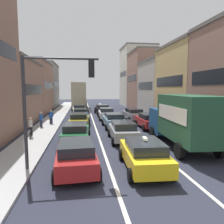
{
  "coord_description": "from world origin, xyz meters",
  "views": [
    {
      "loc": [
        -3.01,
        -9.53,
        4.01
      ],
      "look_at": [
        0.0,
        12.0,
        1.6
      ],
      "focal_mm": 34.28,
      "sensor_mm": 36.0,
      "label": 1
    }
  ],
  "objects_px": {
    "traffic_light_pole": "(51,92)",
    "taxi_centre_lane_front": "(144,154)",
    "sedan_centre_lane_fifth": "(102,109)",
    "wagon_right_lane_far": "(133,114)",
    "cyclist_on_sidewalk": "(31,128)",
    "sedan_left_lane_fourth": "(80,114)",
    "sedan_right_lane_behind_truck": "(149,120)",
    "sedan_centre_lane_second": "(123,130)",
    "sedan_left_lane_front": "(76,155)",
    "sedan_left_lane_fifth": "(79,109)",
    "bus_mid_queue_primary": "(80,94)",
    "coupe_centre_lane_fourth": "(106,113)",
    "pedestrian_mid_sidewalk": "(41,119)",
    "hatchback_centre_lane_third": "(113,120)",
    "removalist_box_truck": "(183,119)",
    "wagon_left_lane_second": "(76,133)",
    "sedan_left_lane_third": "(79,120)",
    "pedestrian_near_kerb": "(51,116)"
  },
  "relations": [
    {
      "from": "sedan_centre_lane_fifth",
      "to": "sedan_left_lane_fifth",
      "type": "distance_m",
      "value": 3.59
    },
    {
      "from": "sedan_left_lane_third",
      "to": "pedestrian_mid_sidewalk",
      "type": "relative_size",
      "value": 2.66
    },
    {
      "from": "pedestrian_mid_sidewalk",
      "to": "sedan_centre_lane_fifth",
      "type": "bearing_deg",
      "value": 72.39
    },
    {
      "from": "traffic_light_pole",
      "to": "bus_mid_queue_primary",
      "type": "distance_m",
      "value": 31.62
    },
    {
      "from": "traffic_light_pole",
      "to": "bus_mid_queue_primary",
      "type": "relative_size",
      "value": 0.52
    },
    {
      "from": "sedan_left_lane_front",
      "to": "sedan_left_lane_fifth",
      "type": "distance_m",
      "value": 22.88
    },
    {
      "from": "removalist_box_truck",
      "to": "pedestrian_mid_sidewalk",
      "type": "distance_m",
      "value": 13.85
    },
    {
      "from": "hatchback_centre_lane_third",
      "to": "sedan_left_lane_fourth",
      "type": "height_order",
      "value": "same"
    },
    {
      "from": "sedan_left_lane_third",
      "to": "coupe_centre_lane_fourth",
      "type": "bearing_deg",
      "value": -27.4
    },
    {
      "from": "coupe_centre_lane_fourth",
      "to": "cyclist_on_sidewalk",
      "type": "bearing_deg",
      "value": 145.81
    },
    {
      "from": "traffic_light_pole",
      "to": "hatchback_centre_lane_third",
      "type": "height_order",
      "value": "traffic_light_pole"
    },
    {
      "from": "sedan_centre_lane_second",
      "to": "sedan_left_lane_third",
      "type": "height_order",
      "value": "same"
    },
    {
      "from": "traffic_light_pole",
      "to": "sedan_left_lane_fourth",
      "type": "xyz_separation_m",
      "value": [
        1.2,
        16.52,
        -3.02
      ]
    },
    {
      "from": "taxi_centre_lane_front",
      "to": "cyclist_on_sidewalk",
      "type": "relative_size",
      "value": 2.53
    },
    {
      "from": "taxi_centre_lane_front",
      "to": "bus_mid_queue_primary",
      "type": "relative_size",
      "value": 0.41
    },
    {
      "from": "taxi_centre_lane_front",
      "to": "sedan_left_lane_third",
      "type": "distance_m",
      "value": 12.43
    },
    {
      "from": "sedan_centre_lane_fifth",
      "to": "wagon_right_lane_far",
      "type": "bearing_deg",
      "value": -158.23
    },
    {
      "from": "sedan_left_lane_third",
      "to": "pedestrian_mid_sidewalk",
      "type": "bearing_deg",
      "value": 92.08
    },
    {
      "from": "removalist_box_truck",
      "to": "sedan_left_lane_fifth",
      "type": "distance_m",
      "value": 20.98
    },
    {
      "from": "traffic_light_pole",
      "to": "sedan_centre_lane_second",
      "type": "bearing_deg",
      "value": 49.98
    },
    {
      "from": "sedan_centre_lane_fifth",
      "to": "sedan_left_lane_fifth",
      "type": "relative_size",
      "value": 1.0
    },
    {
      "from": "sedan_left_lane_fourth",
      "to": "sedan_centre_lane_second",
      "type": "bearing_deg",
      "value": -165.05
    },
    {
      "from": "sedan_centre_lane_fifth",
      "to": "bus_mid_queue_primary",
      "type": "distance_m",
      "value": 9.97
    },
    {
      "from": "sedan_right_lane_behind_truck",
      "to": "cyclist_on_sidewalk",
      "type": "xyz_separation_m",
      "value": [
        -10.68,
        -3.08,
        0.05
      ]
    },
    {
      "from": "sedan_left_lane_fifth",
      "to": "sedan_right_lane_behind_truck",
      "type": "height_order",
      "value": "same"
    },
    {
      "from": "sedan_left_lane_third",
      "to": "coupe_centre_lane_fourth",
      "type": "xyz_separation_m",
      "value": [
        3.39,
        5.62,
        0.0
      ]
    },
    {
      "from": "pedestrian_near_kerb",
      "to": "sedan_left_lane_front",
      "type": "bearing_deg",
      "value": 30.67
    },
    {
      "from": "taxi_centre_lane_front",
      "to": "pedestrian_mid_sidewalk",
      "type": "xyz_separation_m",
      "value": [
        -7.09,
        12.09,
        0.15
      ]
    },
    {
      "from": "taxi_centre_lane_front",
      "to": "cyclist_on_sidewalk",
      "type": "xyz_separation_m",
      "value": [
        -7.05,
        7.52,
        0.05
      ]
    },
    {
      "from": "sedan_left_lane_fifth",
      "to": "wagon_right_lane_far",
      "type": "bearing_deg",
      "value": -139.28
    },
    {
      "from": "traffic_light_pole",
      "to": "sedan_left_lane_front",
      "type": "bearing_deg",
      "value": -13.73
    },
    {
      "from": "sedan_centre_lane_second",
      "to": "wagon_right_lane_far",
      "type": "relative_size",
      "value": 0.99
    },
    {
      "from": "coupe_centre_lane_fourth",
      "to": "cyclist_on_sidewalk",
      "type": "relative_size",
      "value": 2.51
    },
    {
      "from": "wagon_left_lane_second",
      "to": "sedan_left_lane_fifth",
      "type": "relative_size",
      "value": 0.99
    },
    {
      "from": "sedan_right_lane_behind_truck",
      "to": "sedan_centre_lane_second",
      "type": "bearing_deg",
      "value": 143.15
    },
    {
      "from": "sedan_centre_lane_fifth",
      "to": "sedan_centre_lane_second",
      "type": "bearing_deg",
      "value": 176.16
    },
    {
      "from": "hatchback_centre_lane_third",
      "to": "wagon_right_lane_far",
      "type": "bearing_deg",
      "value": -35.8
    },
    {
      "from": "taxi_centre_lane_front",
      "to": "sedan_left_lane_front",
      "type": "relative_size",
      "value": 0.99
    },
    {
      "from": "sedan_centre_lane_fifth",
      "to": "taxi_centre_lane_front",
      "type": "bearing_deg",
      "value": 175.92
    },
    {
      "from": "bus_mid_queue_primary",
      "to": "wagon_left_lane_second",
      "type": "bearing_deg",
      "value": -178.87
    },
    {
      "from": "traffic_light_pole",
      "to": "taxi_centre_lane_front",
      "type": "height_order",
      "value": "traffic_light_pole"
    },
    {
      "from": "bus_mid_queue_primary",
      "to": "sedan_centre_lane_second",
      "type": "bearing_deg",
      "value": -171.14
    },
    {
      "from": "coupe_centre_lane_fourth",
      "to": "taxi_centre_lane_front",
      "type": "bearing_deg",
      "value": -179.17
    },
    {
      "from": "cyclist_on_sidewalk",
      "to": "sedan_left_lane_fourth",
      "type": "bearing_deg",
      "value": -28.08
    },
    {
      "from": "pedestrian_mid_sidewalk",
      "to": "bus_mid_queue_primary",
      "type": "bearing_deg",
      "value": 95.33
    },
    {
      "from": "hatchback_centre_lane_third",
      "to": "sedan_left_lane_fourth",
      "type": "bearing_deg",
      "value": 29.78
    },
    {
      "from": "taxi_centre_lane_front",
      "to": "pedestrian_mid_sidewalk",
      "type": "height_order",
      "value": "same"
    },
    {
      "from": "wagon_right_lane_far",
      "to": "pedestrian_near_kerb",
      "type": "relative_size",
      "value": 2.66
    },
    {
      "from": "hatchback_centre_lane_third",
      "to": "sedan_left_lane_fifth",
      "type": "height_order",
      "value": "same"
    },
    {
      "from": "pedestrian_mid_sidewalk",
      "to": "removalist_box_truck",
      "type": "bearing_deg",
      "value": -22.79
    }
  ]
}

